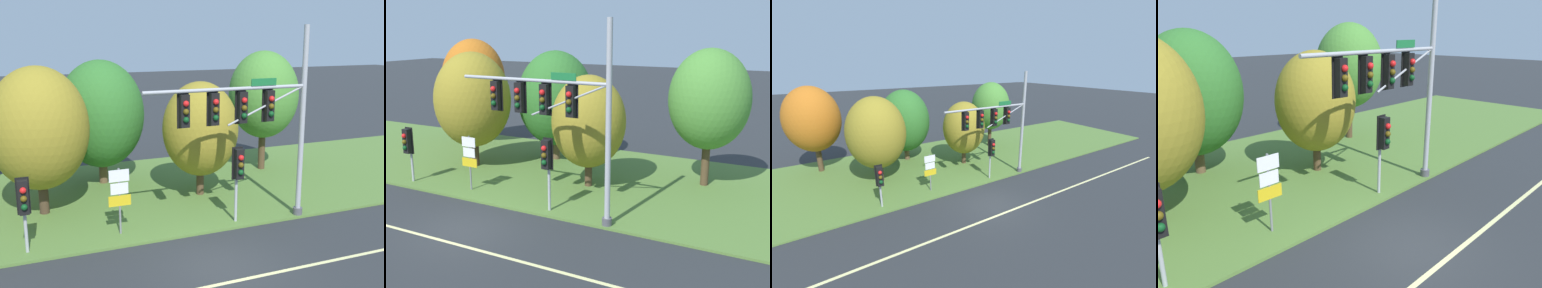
# 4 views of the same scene
# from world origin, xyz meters

# --- Properties ---
(ground_plane) EXTENTS (160.00, 160.00, 0.00)m
(ground_plane) POSITION_xyz_m (0.00, 0.00, 0.00)
(ground_plane) COLOR #282B2D
(lane_stripe) EXTENTS (36.00, 0.16, 0.01)m
(lane_stripe) POSITION_xyz_m (0.00, -1.20, 0.00)
(lane_stripe) COLOR beige
(lane_stripe) RESTS_ON ground
(grass_verge) EXTENTS (48.00, 11.50, 0.10)m
(grass_verge) POSITION_xyz_m (0.00, 8.25, 0.05)
(grass_verge) COLOR #517533
(grass_verge) RESTS_ON ground
(traffic_signal_mast) EXTENTS (7.00, 0.49, 7.94)m
(traffic_signal_mast) POSITION_xyz_m (2.71, 2.75, 4.56)
(traffic_signal_mast) COLOR #9EA0A5
(traffic_signal_mast) RESTS_ON grass_verge
(pedestrian_signal_near_kerb) EXTENTS (0.46, 0.55, 2.79)m
(pedestrian_signal_near_kerb) POSITION_xyz_m (-6.08, 3.09, 2.08)
(pedestrian_signal_near_kerb) COLOR #9EA0A5
(pedestrian_signal_near_kerb) RESTS_ON grass_verge
(pedestrian_signal_further_along) EXTENTS (0.46, 0.55, 3.17)m
(pedestrian_signal_further_along) POSITION_xyz_m (2.10, 2.90, 2.41)
(pedestrian_signal_further_along) COLOR #9EA0A5
(pedestrian_signal_further_along) RESTS_ON grass_verge
(route_sign_post) EXTENTS (0.87, 0.08, 2.63)m
(route_sign_post) POSITION_xyz_m (-2.62, 3.59, 1.76)
(route_sign_post) COLOR slate
(route_sign_post) RESTS_ON grass_verge
(tree_left_of_mast) EXTENTS (4.16, 4.16, 6.33)m
(tree_left_of_mast) POSITION_xyz_m (-5.14, 6.99, 3.82)
(tree_left_of_mast) COLOR #423021
(tree_left_of_mast) RESTS_ON grass_verge
(tree_behind_signpost) EXTENTS (4.36, 4.36, 6.33)m
(tree_behind_signpost) POSITION_xyz_m (-1.86, 10.36, 3.69)
(tree_behind_signpost) COLOR brown
(tree_behind_signpost) RESTS_ON grass_verge
(tree_mid_verge) EXTENTS (3.57, 3.57, 5.44)m
(tree_mid_verge) POSITION_xyz_m (2.08, 6.78, 3.30)
(tree_mid_verge) COLOR #4C3823
(tree_mid_verge) RESTS_ON grass_verge
(tree_tall_centre) EXTENTS (3.86, 3.86, 6.67)m
(tree_tall_centre) POSITION_xyz_m (7.08, 9.58, 4.34)
(tree_tall_centre) COLOR #4C3823
(tree_tall_centre) RESTS_ON grass_verge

